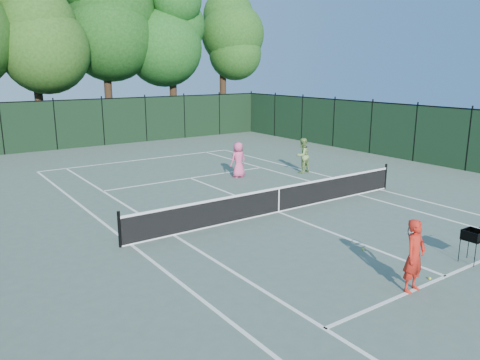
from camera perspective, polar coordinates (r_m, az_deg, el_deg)
ground at (r=16.60m, az=4.70°, el=-3.91°), size 90.00×90.00×0.00m
sideline_doubles_left at (r=13.93m, az=-13.14°, el=-7.68°), size 0.10×23.77×0.01m
sideline_doubles_right at (r=20.42m, az=16.66°, el=-1.12°), size 0.10×23.77×0.01m
sideline_singles_left at (r=14.45m, az=-8.08°, el=-6.67°), size 0.10×23.77×0.01m
sideline_singles_right at (r=19.39m, az=14.13°, el=-1.72°), size 0.10×23.77×0.01m
baseline_far at (r=26.57m, az=-11.85°, el=2.45°), size 10.97×0.10×0.01m
service_line_near at (r=12.68m, az=23.78°, el=-10.69°), size 8.23×0.10×0.01m
service_line_far at (r=21.73m, az=-6.10°, el=0.24°), size 8.23×0.10×0.01m
center_service_line at (r=16.60m, az=4.70°, el=-3.90°), size 0.10×12.80×0.01m
tennis_net at (r=16.46m, az=4.73°, el=-2.33°), size 11.69×0.09×1.06m
fence_far at (r=32.01m, az=-16.36°, el=6.74°), size 24.00×0.05×3.00m
fence_right at (r=25.51m, az=26.11°, el=4.33°), size 0.05×36.00×3.00m
tree_2 at (r=34.82m, az=-24.07°, el=16.93°), size 6.00×6.00×12.40m
tree_3 at (r=36.77m, az=-16.36°, el=19.29°), size 7.00×7.00×14.45m
tree_4 at (r=38.01m, az=-8.40°, el=18.15°), size 6.20×6.20×12.97m
tree_5 at (r=40.89m, az=-2.15°, el=17.33°), size 5.80×5.80×12.23m
coach at (r=11.32m, az=20.52°, el=-8.64°), size 0.89×0.68×1.69m
player_pink at (r=21.64m, az=-0.20°, el=2.48°), size 0.82×0.55×1.64m
player_green at (r=22.79m, az=7.61°, el=2.98°), size 0.91×0.76×1.69m
ball_hopper at (r=13.56m, az=26.57°, el=-6.05°), size 0.51×0.51×0.89m
loose_ball_near_cart at (r=12.34m, az=22.13°, el=-11.04°), size 0.07×0.07×0.07m
loose_ball_midcourt at (r=13.60m, az=14.80°, el=-8.17°), size 0.07×0.07×0.07m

